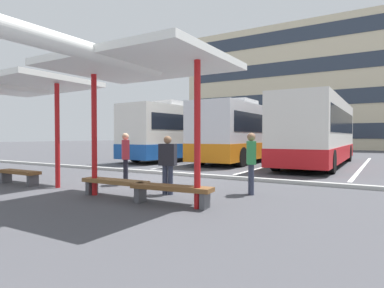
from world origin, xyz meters
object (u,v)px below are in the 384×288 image
at_px(bench_2, 171,190).
at_px(waiting_passenger_1, 251,159).
at_px(waiting_passenger_0, 168,161).
at_px(bench_0, 19,174).
at_px(coach_bus_1, 248,134).
at_px(waiting_passenger_2, 126,155).
at_px(waiting_shelter_1, 132,66).
at_px(coach_bus_0, 185,134).
at_px(waiting_shelter_0, 15,87).
at_px(coach_bus_2, 318,133).
at_px(bench_1, 115,184).

xyz_separation_m(bench_2, waiting_passenger_1, (1.04, 2.23, 0.60)).
bearing_deg(waiting_passenger_0, bench_0, -169.30).
height_order(coach_bus_1, waiting_passenger_2, coach_bus_1).
bearing_deg(bench_0, waiting_shelter_1, -4.11).
xyz_separation_m(coach_bus_0, waiting_shelter_0, (1.38, -12.32, 1.40)).
xyz_separation_m(bench_0, waiting_passenger_2, (2.98, 1.73, 0.61)).
height_order(waiting_shelter_1, waiting_passenger_1, waiting_shelter_1).
height_order(waiting_shelter_0, bench_0, waiting_shelter_0).
xyz_separation_m(waiting_passenger_1, waiting_passenger_2, (-4.08, -0.38, 0.01)).
relative_size(waiting_shelter_0, waiting_passenger_0, 3.21).
relative_size(coach_bus_0, waiting_passenger_1, 6.25).
height_order(coach_bus_2, bench_1, coach_bus_2).
bearing_deg(coach_bus_1, waiting_passenger_2, -88.40).
relative_size(coach_bus_1, waiting_shelter_0, 2.27).
xyz_separation_m(coach_bus_2, bench_2, (-0.95, -12.30, -1.40)).
xyz_separation_m(coach_bus_0, bench_1, (5.61, -12.26, -1.38)).
bearing_deg(bench_2, waiting_passenger_1, 65.08).
bearing_deg(coach_bus_1, bench_2, -75.86).
distance_m(coach_bus_1, waiting_shelter_1, 13.92).
xyz_separation_m(bench_0, waiting_passenger_0, (5.16, 0.97, 0.55)).
relative_size(bench_0, bench_2, 0.90).
xyz_separation_m(bench_0, waiting_shelter_1, (5.12, -0.37, 2.82)).
distance_m(bench_1, waiting_passenger_2, 2.24).
relative_size(coach_bus_2, bench_0, 6.22).
distance_m(coach_bus_2, waiting_passenger_0, 11.39).
xyz_separation_m(coach_bus_2, waiting_shelter_0, (-6.97, -12.27, 1.38)).
height_order(coach_bus_2, bench_2, coach_bus_2).
height_order(bench_0, waiting_passenger_0, waiting_passenger_0).
bearing_deg(bench_0, waiting_passenger_0, 10.70).
distance_m(coach_bus_0, waiting_passenger_2, 11.40).
height_order(bench_0, waiting_passenger_2, waiting_passenger_2).
distance_m(waiting_shelter_1, waiting_passenger_1, 3.85).
height_order(coach_bus_2, waiting_passenger_2, coach_bus_2).
bearing_deg(waiting_shelter_1, waiting_passenger_2, 135.61).
distance_m(coach_bus_0, waiting_shelter_1, 14.26).
height_order(bench_1, bench_2, same).
xyz_separation_m(coach_bus_1, waiting_shelter_1, (2.47, -13.62, 1.47)).
bearing_deg(coach_bus_2, waiting_passenger_2, -110.92).
bearing_deg(waiting_passenger_1, coach_bus_2, 90.49).
height_order(waiting_shelter_0, waiting_passenger_2, waiting_shelter_0).
distance_m(coach_bus_0, bench_1, 13.55).
bearing_deg(waiting_passenger_2, bench_0, -149.78).
relative_size(coach_bus_0, waiting_passenger_0, 6.57).
relative_size(waiting_passenger_1, waiting_passenger_2, 0.99).
xyz_separation_m(bench_1, bench_2, (1.80, -0.09, 0.00)).
bearing_deg(bench_2, waiting_shelter_1, -164.14).
bearing_deg(bench_1, waiting_shelter_1, -20.82).
distance_m(bench_0, waiting_passenger_1, 7.39).
bearing_deg(waiting_passenger_1, bench_2, -114.92).
distance_m(waiting_shelter_0, waiting_passenger_0, 5.72).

